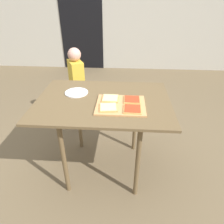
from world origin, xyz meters
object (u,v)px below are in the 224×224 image
dining_table (103,109)px  pizza_slice_near_right (132,109)px  plate_white_left (77,93)px  child_left (77,85)px  cutting_board (121,105)px  pizza_slice_far_right (132,100)px  pizza_slice_far_left (110,98)px  pizza_slice_near_left (108,107)px

dining_table → pizza_slice_near_right: (0.24, -0.17, 0.10)m
plate_white_left → child_left: size_ratio=0.20×
cutting_board → pizza_slice_far_right: size_ratio=2.88×
pizza_slice_far_right → child_left: bearing=129.1°
dining_table → pizza_slice_near_right: pizza_slice_near_right is taller
dining_table → pizza_slice_far_left: size_ratio=8.18×
pizza_slice_far_right → pizza_slice_near_left: (-0.18, -0.14, 0.00)m
pizza_slice_far_left → pizza_slice_near_right: 0.24m
pizza_slice_near_right → pizza_slice_near_left: 0.18m
cutting_board → pizza_slice_near_left: size_ratio=2.61×
pizza_slice_near_right → pizza_slice_near_left: same height
dining_table → plate_white_left: (-0.25, 0.11, 0.09)m
pizza_slice_near_right → dining_table: bearing=144.3°
cutting_board → child_left: (-0.56, 0.87, -0.22)m
dining_table → child_left: (-0.41, 0.78, -0.13)m
pizza_slice_near_left → plate_white_left: pizza_slice_near_left is taller
pizza_slice_near_left → dining_table: bearing=109.6°
dining_table → cutting_board: cutting_board is taller
dining_table → plate_white_left: plate_white_left is taller
pizza_slice_far_left → child_left: bearing=120.8°
child_left → plate_white_left: bearing=-76.7°
pizza_slice_far_right → pizza_slice_far_left: (-0.18, 0.01, 0.00)m
cutting_board → pizza_slice_far_left: size_ratio=2.83×
pizza_slice_far_left → pizza_slice_near_left: (-0.00, -0.15, 0.00)m
dining_table → plate_white_left: size_ratio=5.46×
pizza_slice_far_right → child_left: child_left is taller
dining_table → pizza_slice_near_right: size_ratio=8.17×
pizza_slice_near_left → plate_white_left: (-0.31, 0.27, -0.02)m
dining_table → child_left: bearing=117.7°
pizza_slice_far_right → pizza_slice_far_left: 0.18m
pizza_slice_near_left → pizza_slice_far_left: bearing=88.4°
pizza_slice_far_right → plate_white_left: (-0.49, 0.13, -0.02)m
pizza_slice_far_left → pizza_slice_near_right: (0.18, -0.16, 0.00)m
pizza_slice_near_right → pizza_slice_near_left: bearing=175.8°
pizza_slice_far_left → pizza_slice_near_right: bearing=-42.5°
cutting_board → pizza_slice_far_left: 0.12m
cutting_board → child_left: bearing=122.6°
pizza_slice_far_right → pizza_slice_near_right: bearing=-89.6°
dining_table → pizza_slice_far_left: bearing=-7.9°
pizza_slice_far_left → child_left: 0.94m
pizza_slice_far_left → pizza_slice_near_left: same height
child_left → cutting_board: bearing=-57.4°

